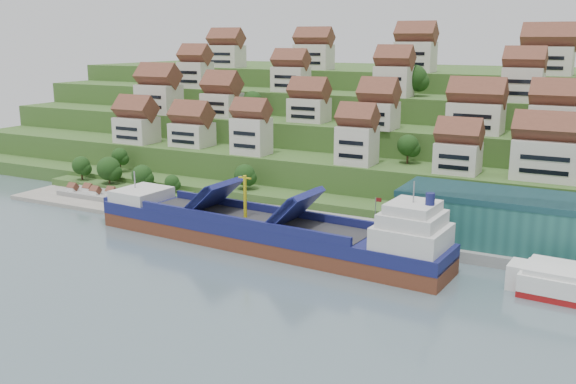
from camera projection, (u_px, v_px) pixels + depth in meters
The scene contains 10 objects.
ground at pixel (273, 247), 130.32m from camera, with size 300.00×300.00×0.00m, color slate.
quay at pixel (392, 236), 133.82m from camera, with size 180.00×14.00×2.20m, color gray.
pebble_beach at pixel (102, 199), 166.94m from camera, with size 45.00×20.00×1.00m, color gray.
hillside at pixel (423, 131), 216.75m from camera, with size 260.00×128.00×31.00m.
hillside_village at pixel (387, 102), 175.73m from camera, with size 153.58×62.21×29.19m.
hillside_trees at pixel (309, 130), 171.92m from camera, with size 142.47×62.55×30.36m.
warehouse at pixel (561, 226), 119.53m from camera, with size 60.00×15.00×10.00m, color #215A54.
flagpole at pixel (376, 214), 129.04m from camera, with size 1.28×0.16×8.00m.
beach_huts at pixel (92, 193), 166.41m from camera, with size 14.40×3.70×2.20m.
cargo_ship at pixel (271, 233), 128.35m from camera, with size 78.06×17.08×17.17m.
Camera 1 is at (60.81, -108.22, 41.28)m, focal length 40.00 mm.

